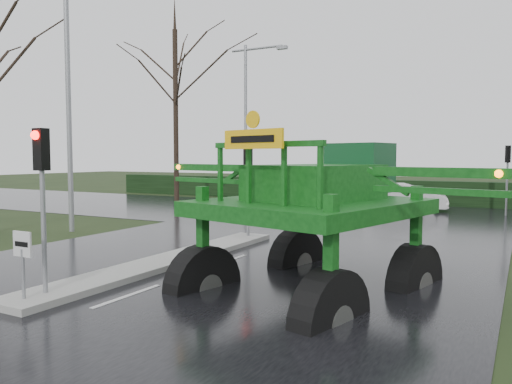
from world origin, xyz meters
The scene contains 14 objects.
ground centered at (0.00, 0.00, 0.00)m, with size 140.00×140.00×0.00m, color black.
road_main centered at (0.00, 10.00, 0.00)m, with size 14.00×80.00×0.02m, color black.
road_cross centered at (0.00, 16.00, 0.01)m, with size 80.00×12.00×0.02m, color black.
median_island centered at (-1.30, 3.00, 0.09)m, with size 1.20×10.00×0.16m, color gray.
hedge_row centered at (0.00, 24.00, 0.75)m, with size 44.00×0.90×1.50m, color black.
keep_left_sign centered at (-1.30, -1.50, 1.06)m, with size 0.50×0.07×1.35m.
traffic_signal_near centered at (-1.30, -1.01, 2.59)m, with size 0.26×0.33×3.52m.
traffic_signal_mid centered at (-1.30, 7.49, 2.59)m, with size 0.26×0.33×3.52m.
traffic_signal_far centered at (6.50, 20.01, 2.59)m, with size 0.26×0.33×3.52m.
street_light_left_near centered at (-8.19, 6.00, 5.99)m, with size 3.85×0.30×10.00m.
street_light_left_far centered at (-8.19, 20.00, 5.99)m, with size 3.85×0.30×10.00m.
tree_left_far centered at (-12.50, 18.00, 7.15)m, with size 7.70×7.70×13.26m.
crop_sprayer centered at (1.02, 1.61, 2.27)m, with size 8.38×6.16×4.81m.
white_sedan centered at (1.51, 20.18, 0.00)m, with size 1.57×4.49×1.48m, color silver.
Camera 1 is at (7.30, -7.80, 2.94)m, focal length 35.00 mm.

